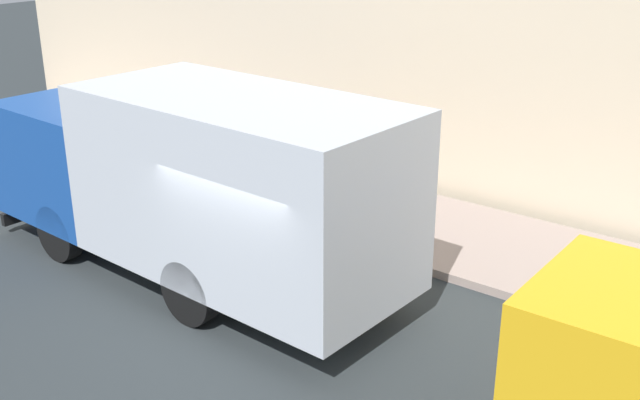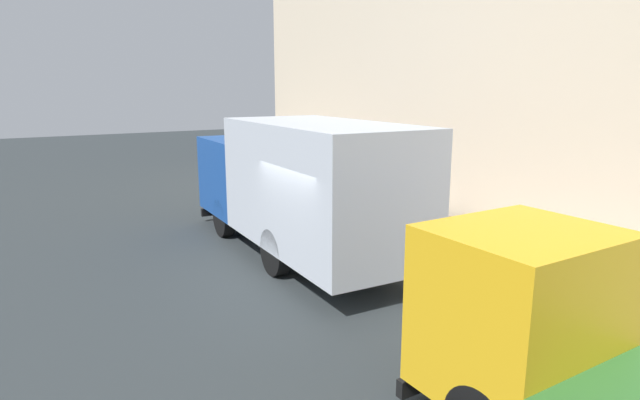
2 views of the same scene
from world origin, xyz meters
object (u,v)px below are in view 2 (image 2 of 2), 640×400
Objects in this scene: small_flatbed_truck at (613,383)px; pedestrian_walking at (439,197)px; large_utility_truck at (299,183)px; street_sign_post at (437,187)px; traffic_cone_orange at (313,192)px.

small_flatbed_truck is 10.00m from pedestrian_walking.
large_utility_truck is 4.63m from pedestrian_walking.
street_sign_post is at bearing -169.27° from pedestrian_walking.
street_sign_post is at bearing -28.64° from large_utility_truck.
large_utility_truck is 3.35m from street_sign_post.
traffic_cone_orange is at bearing 88.03° from street_sign_post.
small_flatbed_truck is (-1.02, -8.36, -0.64)m from large_utility_truck.
traffic_cone_orange is at bearing 73.50° from pedestrian_walking.
traffic_cone_orange is (-1.47, 4.71, -0.53)m from pedestrian_walking.
small_flatbed_truck is 3.63× the size of pedestrian_walking.
pedestrian_walking is (4.56, -0.06, -0.83)m from large_utility_truck.
small_flatbed_truck is 10.20× the size of traffic_cone_orange.
large_utility_truck reaches higher than small_flatbed_truck.
large_utility_truck is at bearing 82.64° from small_flatbed_truck.
large_utility_truck reaches higher than pedestrian_walking.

